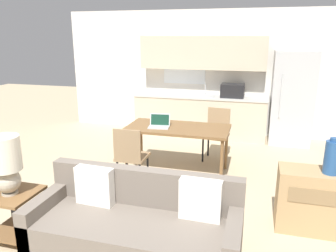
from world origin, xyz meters
TOP-DOWN VIEW (x-y plane):
  - ground_plane at (0.00, 0.00)m, footprint 20.00×20.00m
  - wall_back at (-0.00, 4.63)m, footprint 6.40×0.07m
  - kitchen_counter at (0.01, 4.33)m, footprint 2.86×0.65m
  - refrigerator at (1.88, 4.25)m, footprint 0.80×0.70m
  - dining_table at (0.02, 2.15)m, footprint 1.61×0.80m
  - couch at (0.14, -0.02)m, footprint 2.03×0.80m
  - side_table at (-1.21, -0.12)m, footprint 0.51×0.51m
  - table_lamp at (-1.21, -0.14)m, footprint 0.31×0.31m
  - credenza at (1.99, 0.96)m, footprint 1.00×0.41m
  - vase at (2.01, 0.93)m, footprint 0.16×0.16m
  - dining_chair_near_left at (-0.49, 1.42)m, footprint 0.42×0.42m
  - dining_chair_far_right at (0.54, 2.92)m, footprint 0.47×0.47m
  - laptop at (-0.26, 2.08)m, footprint 0.35×0.29m

SIDE VIEW (x-z plane):
  - ground_plane at x=0.00m, z-range 0.00..0.00m
  - couch at x=0.14m, z-range -0.08..0.77m
  - credenza at x=1.99m, z-range 0.00..0.72m
  - side_table at x=-1.21m, z-range 0.10..0.66m
  - dining_chair_near_left at x=-0.49m, z-range 0.05..0.97m
  - dining_chair_far_right at x=0.54m, z-range 0.05..0.97m
  - dining_table at x=0.02m, z-range 0.31..1.07m
  - laptop at x=-0.26m, z-range 0.71..0.91m
  - kitchen_counter at x=0.01m, z-range -0.23..1.92m
  - vase at x=2.01m, z-range 0.70..1.10m
  - table_lamp at x=-1.21m, z-range 0.60..1.22m
  - refrigerator at x=1.88m, z-range 0.00..1.87m
  - wall_back at x=0.00m, z-range 0.00..2.70m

